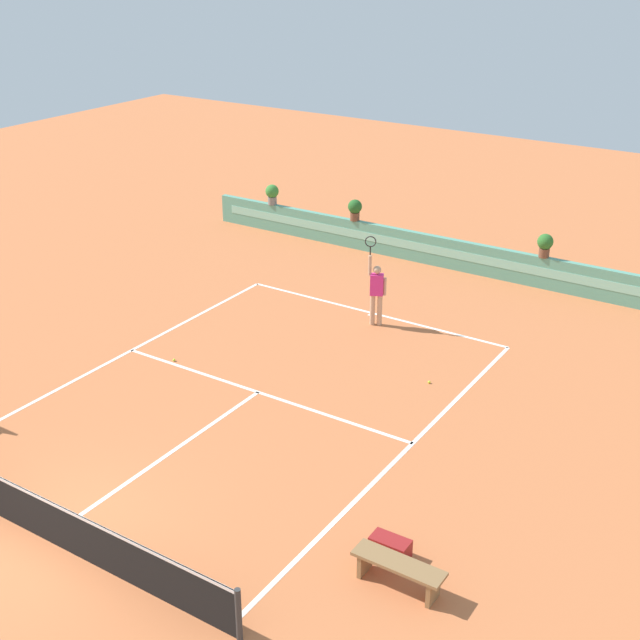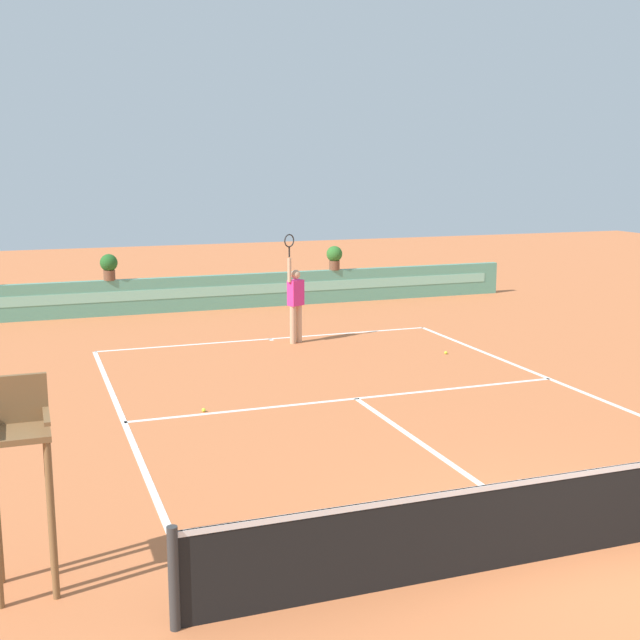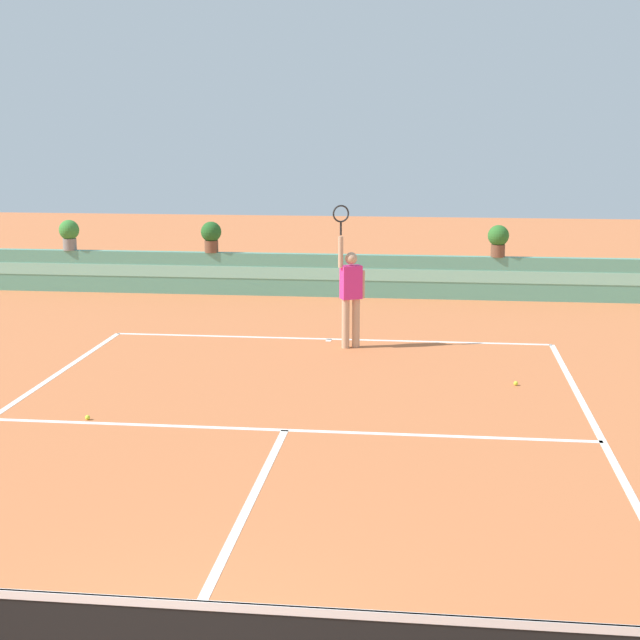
{
  "view_description": "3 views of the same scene",
  "coord_description": "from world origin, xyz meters",
  "px_view_note": "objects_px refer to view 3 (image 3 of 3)",
  "views": [
    {
      "loc": [
        10.8,
        -7.63,
        9.93
      ],
      "look_at": [
        0.18,
        8.83,
        1.0
      ],
      "focal_mm": 47.73,
      "sensor_mm": 36.0,
      "label": 1
    },
    {
      "loc": [
        -5.51,
        -6.91,
        4.17
      ],
      "look_at": [
        0.18,
        8.83,
        1.0
      ],
      "focal_mm": 46.47,
      "sensor_mm": 36.0,
      "label": 2
    },
    {
      "loc": [
        1.87,
        -5.6,
        4.0
      ],
      "look_at": [
        0.18,
        8.83,
        1.0
      ],
      "focal_mm": 53.83,
      "sensor_mm": 36.0,
      "label": 3
    }
  ],
  "objects_px": {
    "potted_plant_right": "(498,239)",
    "tennis_player": "(351,290)",
    "tennis_ball_near_baseline": "(88,417)",
    "potted_plant_left": "(211,235)",
    "tennis_ball_mid_court": "(516,383)",
    "potted_plant_far_left": "(69,233)"
  },
  "relations": [
    {
      "from": "tennis_player",
      "to": "potted_plant_left",
      "type": "relative_size",
      "value": 3.57
    },
    {
      "from": "tennis_player",
      "to": "tennis_ball_mid_court",
      "type": "bearing_deg",
      "value": -39.24
    },
    {
      "from": "potted_plant_right",
      "to": "potted_plant_left",
      "type": "distance_m",
      "value": 6.66
    },
    {
      "from": "tennis_ball_near_baseline",
      "to": "potted_plant_left",
      "type": "relative_size",
      "value": 0.09
    },
    {
      "from": "tennis_ball_near_baseline",
      "to": "potted_plant_right",
      "type": "distance_m",
      "value": 11.69
    },
    {
      "from": "tennis_ball_mid_court",
      "to": "potted_plant_far_left",
      "type": "xyz_separation_m",
      "value": [
        -9.97,
        7.39,
        1.38
      ]
    },
    {
      "from": "potted_plant_right",
      "to": "potted_plant_left",
      "type": "xyz_separation_m",
      "value": [
        -6.66,
        0.0,
        0.0
      ]
    },
    {
      "from": "potted_plant_right",
      "to": "potted_plant_left",
      "type": "bearing_deg",
      "value": 180.0
    },
    {
      "from": "tennis_ball_near_baseline",
      "to": "potted_plant_far_left",
      "type": "height_order",
      "value": "potted_plant_far_left"
    },
    {
      "from": "potted_plant_left",
      "to": "tennis_player",
      "type": "bearing_deg",
      "value": -53.95
    },
    {
      "from": "potted_plant_far_left",
      "to": "tennis_player",
      "type": "bearing_deg",
      "value": -35.46
    },
    {
      "from": "tennis_ball_near_baseline",
      "to": "potted_plant_far_left",
      "type": "distance_m",
      "value": 10.72
    },
    {
      "from": "potted_plant_right",
      "to": "tennis_player",
      "type": "bearing_deg",
      "value": -119.71
    },
    {
      "from": "tennis_player",
      "to": "potted_plant_left",
      "type": "height_order",
      "value": "tennis_player"
    },
    {
      "from": "tennis_ball_mid_court",
      "to": "potted_plant_right",
      "type": "relative_size",
      "value": 0.09
    },
    {
      "from": "tennis_ball_near_baseline",
      "to": "potted_plant_right",
      "type": "height_order",
      "value": "potted_plant_right"
    },
    {
      "from": "potted_plant_far_left",
      "to": "potted_plant_left",
      "type": "bearing_deg",
      "value": 0.0
    },
    {
      "from": "tennis_player",
      "to": "potted_plant_left",
      "type": "xyz_separation_m",
      "value": [
        -3.73,
        5.13,
        0.36
      ]
    },
    {
      "from": "tennis_ball_mid_court",
      "to": "potted_plant_right",
      "type": "height_order",
      "value": "potted_plant_right"
    },
    {
      "from": "tennis_ball_mid_court",
      "to": "tennis_player",
      "type": "bearing_deg",
      "value": 140.76
    },
    {
      "from": "tennis_ball_mid_court",
      "to": "potted_plant_far_left",
      "type": "height_order",
      "value": "potted_plant_far_left"
    },
    {
      "from": "tennis_ball_near_baseline",
      "to": "potted_plant_far_left",
      "type": "relative_size",
      "value": 0.09
    }
  ]
}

